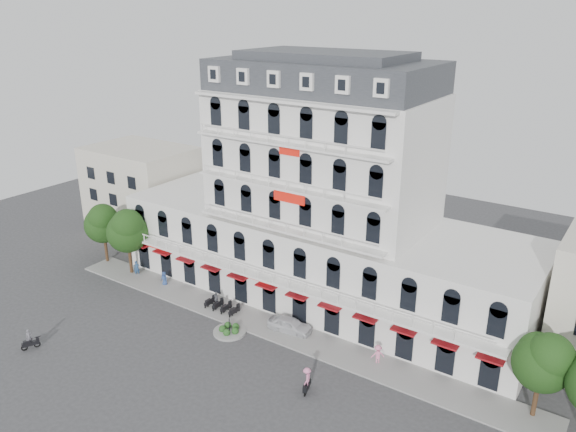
% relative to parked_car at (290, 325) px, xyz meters
% --- Properties ---
extents(ground, '(120.00, 120.00, 0.00)m').
position_rel_parked_car_xyz_m(ground, '(-1.71, -9.50, -0.76)').
color(ground, '#38383A').
rests_on(ground, ground).
extents(sidewalk, '(53.00, 4.00, 0.16)m').
position_rel_parked_car_xyz_m(sidewalk, '(-1.71, -0.50, -0.68)').
color(sidewalk, gray).
rests_on(sidewalk, ground).
extents(main_building, '(45.00, 15.00, 25.80)m').
position_rel_parked_car_xyz_m(main_building, '(-1.71, 8.50, 9.20)').
color(main_building, silver).
rests_on(main_building, ground).
extents(flank_building_west, '(14.00, 10.00, 12.00)m').
position_rel_parked_car_xyz_m(flank_building_west, '(-31.71, 10.50, 5.24)').
color(flank_building_west, beige).
rests_on(flank_building_west, ground).
extents(traffic_island, '(3.20, 3.20, 1.60)m').
position_rel_parked_car_xyz_m(traffic_island, '(-4.71, -3.50, -0.50)').
color(traffic_island, gray).
rests_on(traffic_island, ground).
extents(parked_scooter_row, '(4.40, 1.80, 1.10)m').
position_rel_parked_car_xyz_m(parked_scooter_row, '(-8.06, -0.70, -0.76)').
color(parked_scooter_row, black).
rests_on(parked_scooter_row, ground).
extents(tree_west_outer, '(4.50, 4.48, 7.76)m').
position_rel_parked_car_xyz_m(tree_west_outer, '(-27.65, 0.48, 4.59)').
color(tree_west_outer, '#382314').
rests_on(tree_west_outer, ground).
extents(tree_west_inner, '(4.76, 4.76, 8.25)m').
position_rel_parked_car_xyz_m(tree_west_inner, '(-22.65, -0.02, 4.93)').
color(tree_west_inner, '#382314').
rests_on(tree_west_inner, ground).
extents(tree_east_inner, '(4.40, 4.37, 7.57)m').
position_rel_parked_car_xyz_m(tree_east_inner, '(22.35, 0.48, 4.46)').
color(tree_east_inner, '#382314').
rests_on(tree_east_inner, ground).
extents(parked_car, '(4.66, 2.42, 1.51)m').
position_rel_parked_car_xyz_m(parked_car, '(0.00, 0.00, 0.00)').
color(parked_car, silver).
rests_on(parked_car, ground).
extents(rider_west, '(0.95, 1.59, 2.04)m').
position_rel_parked_car_xyz_m(rider_west, '(-18.20, -15.93, 0.14)').
color(rider_west, black).
rests_on(rider_west, ground).
extents(rider_center, '(1.00, 1.66, 2.29)m').
position_rel_parked_car_xyz_m(rider_center, '(6.27, -6.80, 0.46)').
color(rider_center, black).
rests_on(rider_center, ground).
extents(pedestrian_left, '(0.91, 0.66, 1.71)m').
position_rel_parked_car_xyz_m(pedestrian_left, '(-17.19, 0.00, 0.10)').
color(pedestrian_left, navy).
rests_on(pedestrian_left, ground).
extents(pedestrian_mid, '(1.07, 0.81, 1.69)m').
position_rel_parked_car_xyz_m(pedestrian_mid, '(-9.18, -0.27, 0.09)').
color(pedestrian_mid, slate).
rests_on(pedestrian_mid, ground).
extents(pedestrian_right, '(1.37, 1.30, 1.87)m').
position_rel_parked_car_xyz_m(pedestrian_right, '(9.36, 0.00, 0.18)').
color(pedestrian_right, pink).
rests_on(pedestrian_right, ground).
extents(pedestrian_far, '(0.75, 0.80, 1.84)m').
position_rel_parked_car_xyz_m(pedestrian_far, '(-21.71, 0.00, 0.17)').
color(pedestrian_far, navy).
rests_on(pedestrian_far, ground).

